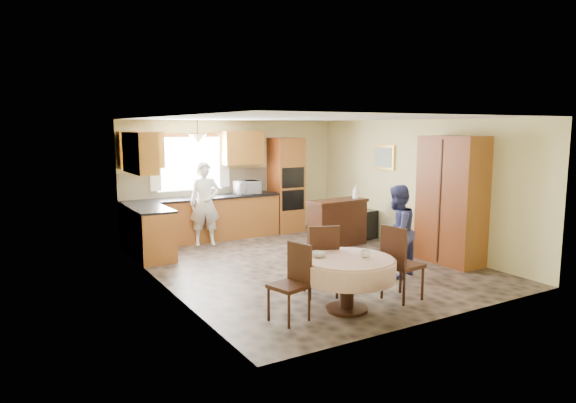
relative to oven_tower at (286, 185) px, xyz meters
The scene contains 36 objects.
floor 3.11m from the oven_tower, 113.15° to the right, with size 5.00×6.00×0.01m, color brown.
ceiling 3.26m from the oven_tower, 113.15° to the right, with size 5.00×6.00×0.01m, color white.
wall_back 1.21m from the oven_tower, 164.91° to the left, with size 5.00×0.02×2.50m, color beige.
wall_front 5.81m from the oven_tower, 101.43° to the right, with size 5.00×0.02×2.50m, color beige.
wall_left 4.54m from the oven_tower, 143.61° to the right, with size 0.02×6.00×2.50m, color beige.
wall_right 3.02m from the oven_tower, 63.35° to the right, with size 0.02×6.00×2.50m, color beige.
window 2.24m from the oven_tower, behind, with size 1.40×0.03×1.10m, color white.
curtain_left 2.97m from the oven_tower, behind, with size 0.22×0.02×1.15m, color white.
curtain_right 1.54m from the oven_tower, behind, with size 0.22×0.02×1.15m, color white.
base_cab_back 2.09m from the oven_tower, behind, with size 3.30×0.60×0.88m, color #AF712E.
counter_back 2.01m from the oven_tower, behind, with size 3.30×0.64×0.04m, color black.
base_cab_left 3.52m from the oven_tower, 165.12° to the right, with size 0.60×1.20×0.88m, color #AF712E.
counter_left 3.47m from the oven_tower, 165.12° to the right, with size 0.64×1.20×0.04m, color black.
backsplash 2.03m from the oven_tower, behind, with size 3.30×0.02×0.55m, color #CAB98F.
wall_cab_left 3.31m from the oven_tower, behind, with size 0.85×0.33×0.72m, color #C08930.
wall_cab_right 1.32m from the oven_tower, behind, with size 0.90×0.33×0.72m, color #C08930.
wall_cab_side 3.70m from the oven_tower, 165.67° to the right, with size 0.33×1.20×0.72m, color #C08930.
oven_tower is the anchor object (origin of this frame).
oven_upper 0.37m from the oven_tower, 90.00° to the right, with size 0.56×0.01×0.45m, color black.
oven_lower 0.44m from the oven_tower, 90.00° to the right, with size 0.56×0.01×0.45m, color black.
pendant 2.40m from the oven_tower, behind, with size 0.36×0.36×0.18m, color beige.
sideboard 1.90m from the oven_tower, 85.34° to the right, with size 1.22×0.50×0.87m, color #3A1A10.
space_heater 2.04m from the oven_tower, 56.35° to the right, with size 0.44×0.31×0.61m, color black.
cupboard 3.99m from the oven_tower, 74.45° to the right, with size 0.58×1.16×2.21m, color #AF712E.
dining_table 5.25m from the oven_tower, 111.64° to the right, with size 1.23×1.23×0.70m.
chair_left 5.50m from the oven_tower, 119.34° to the right, with size 0.50×0.50×0.94m.
chair_back 4.68m from the oven_tower, 114.12° to the right, with size 0.57×0.57×1.03m.
chair_right 5.05m from the oven_tower, 102.56° to the right, with size 0.50×0.50×1.04m.
framed_picture 2.32m from the oven_tower, 53.64° to the right, with size 0.06×0.62×0.51m.
microwave 0.99m from the oven_tower, behind, with size 0.52×0.35×0.29m, color silver.
person_sink 2.15m from the oven_tower, 169.51° to the right, with size 0.61×0.40×1.67m, color silver.
person_dining 4.07m from the oven_tower, 94.95° to the right, with size 0.71×0.55×1.47m, color navy.
bowl_sideboard 1.81m from the oven_tower, 96.32° to the right, with size 0.23×0.23×0.06m, color #B2B2B2.
bottle_sideboard 1.88m from the oven_tower, 71.77° to the right, with size 0.13×0.13×0.33m, color silver.
cup_table 5.26m from the oven_tower, 109.15° to the right, with size 0.12×0.12×0.10m, color #B2B2B2.
bowl_table 5.15m from the oven_tower, 115.70° to the right, with size 0.20×0.20×0.06m, color #B2B2B2.
Camera 1 is at (-4.67, -7.27, 2.35)m, focal length 32.00 mm.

